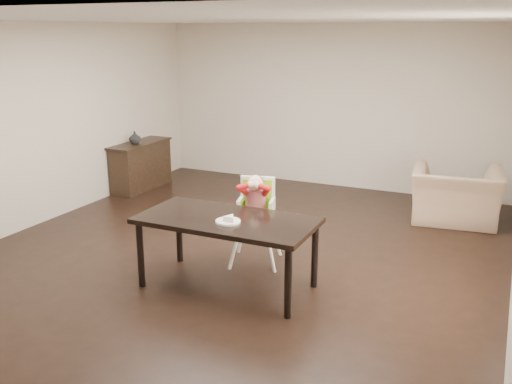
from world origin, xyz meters
TOP-DOWN VIEW (x-y plane):
  - ground at (0.00, 0.00)m, footprint 7.00×7.00m
  - room_walls at (0.00, 0.00)m, footprint 6.02×7.02m
  - dining_table at (0.30, -0.86)m, footprint 1.80×0.90m
  - high_chair at (0.29, -0.13)m, footprint 0.53×0.53m
  - plate at (0.39, -0.98)m, footprint 0.33×0.33m
  - armchair at (2.20, 2.33)m, footprint 1.25×0.89m
  - sideboard at (-2.78, 1.92)m, footprint 0.44×1.26m
  - vase at (-2.78, 1.80)m, footprint 0.25×0.26m

SIDE VIEW (x-z plane):
  - ground at x=0.00m, z-range 0.00..0.00m
  - sideboard at x=-2.78m, z-range 0.00..0.79m
  - armchair at x=2.20m, z-range 0.00..1.02m
  - dining_table at x=0.30m, z-range 0.30..1.05m
  - high_chair at x=0.29m, z-range 0.21..1.25m
  - plate at x=0.39m, z-range 0.74..0.81m
  - vase at x=-2.78m, z-range 0.79..0.99m
  - room_walls at x=0.00m, z-range 0.50..3.21m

